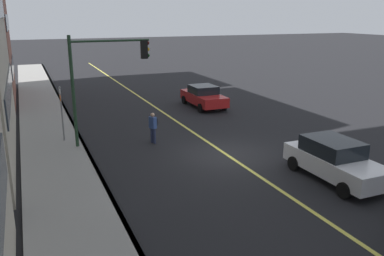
% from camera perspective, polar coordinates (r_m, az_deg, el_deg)
% --- Properties ---
extents(ground, '(200.00, 200.00, 0.00)m').
position_cam_1_polar(ground, '(18.90, 4.86, -3.75)').
color(ground, black).
extents(sidewalk_slab, '(80.00, 2.98, 0.15)m').
position_cam_1_polar(sidewalk_slab, '(16.94, -18.03, -6.60)').
color(sidewalk_slab, gray).
rests_on(sidewalk_slab, ground).
extents(curb_edge, '(80.00, 0.16, 0.15)m').
position_cam_1_polar(curb_edge, '(17.08, -13.31, -6.04)').
color(curb_edge, slate).
rests_on(curb_edge, ground).
extents(lane_stripe_center, '(80.00, 0.16, 0.01)m').
position_cam_1_polar(lane_stripe_center, '(18.90, 4.86, -3.73)').
color(lane_stripe_center, '#D8CC4C').
rests_on(lane_stripe_center, ground).
extents(car_white, '(4.42, 1.93, 1.61)m').
position_cam_1_polar(car_white, '(16.77, 19.60, -4.27)').
color(car_white, silver).
rests_on(car_white, ground).
extents(car_red, '(4.44, 1.98, 1.51)m').
position_cam_1_polar(car_red, '(28.40, 1.65, 4.53)').
color(car_red, red).
rests_on(car_red, ground).
extents(pedestrian_with_backpack, '(0.43, 0.45, 1.58)m').
position_cam_1_polar(pedestrian_with_backpack, '(20.33, -5.54, 0.34)').
color(pedestrian_with_backpack, '#262D4C').
rests_on(pedestrian_with_backpack, ground).
extents(traffic_light_mast, '(0.28, 3.86, 5.43)m').
position_cam_1_polar(traffic_light_mast, '(19.74, -12.43, 7.93)').
color(traffic_light_mast, '#1E3823').
rests_on(traffic_light_mast, ground).
extents(street_sign_post, '(0.60, 0.08, 2.91)m').
position_cam_1_polar(street_sign_post, '(21.00, -18.05, 2.38)').
color(street_sign_post, slate).
rests_on(street_sign_post, ground).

